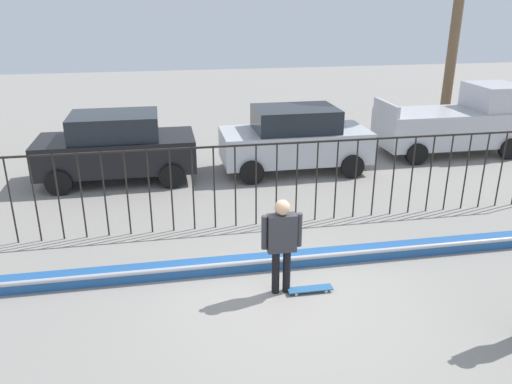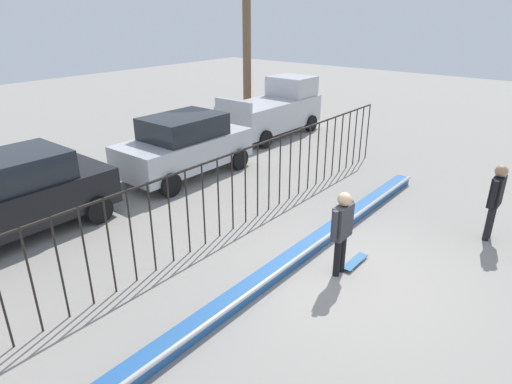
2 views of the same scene
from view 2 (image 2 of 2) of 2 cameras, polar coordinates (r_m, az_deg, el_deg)
ground_plane at (r=9.07m, az=11.92°, el=-10.37°), size 60.00×60.00×0.00m
bowl_coping_ledge at (r=9.45m, az=6.12°, el=-7.64°), size 11.00×0.40×0.27m
perimeter_fence at (r=10.09m, az=-3.12°, el=1.08°), size 14.04×0.04×1.90m
skateboarder at (r=8.54m, az=11.13°, el=-4.40°), size 0.70×0.26×1.74m
skateboard at (r=9.38m, az=12.75°, el=-8.82°), size 0.80×0.20×0.07m
camera_operator at (r=11.03m, az=28.73°, el=-0.42°), size 0.72×0.27×1.78m
parked_car_black at (r=11.39m, az=-28.90°, el=-0.28°), size 4.30×2.12×1.90m
parked_car_silver at (r=13.83m, az=-9.26°, el=6.03°), size 4.30×2.12×1.90m
pickup_truck at (r=18.42m, az=2.39°, el=10.68°), size 4.70×2.12×2.24m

